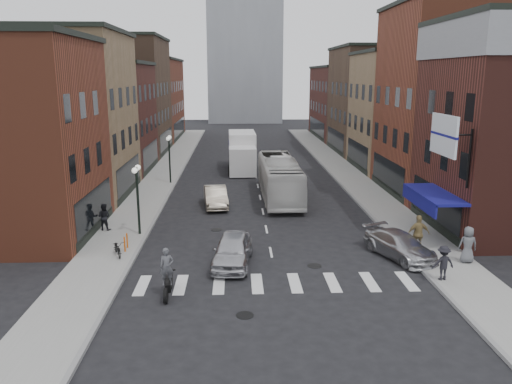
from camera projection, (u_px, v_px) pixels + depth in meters
ground at (272, 259)px, 25.25m from camera, size 160.00×160.00×0.00m
sidewalk_left at (164, 174)px, 46.30m from camera, size 3.00×74.00×0.15m
sidewalk_right at (346, 173)px, 46.96m from camera, size 3.00×74.00×0.15m
curb_left at (180, 175)px, 46.37m from camera, size 0.20×74.00×0.16m
curb_right at (330, 174)px, 46.91m from camera, size 0.20×74.00×0.16m
crosswalk_stripes at (277, 283)px, 22.34m from camera, size 12.00×2.20×0.01m
bldg_left_mid_a at (57, 115)px, 36.87m from camera, size 10.30×10.20×12.30m
bldg_left_mid_b at (95, 118)px, 46.82m from camera, size 10.30×10.20×10.30m
bldg_left_far_a at (121, 96)px, 57.18m from camera, size 10.30×12.20×13.30m
bldg_left_far_b at (143, 99)px, 71.02m from camera, size 10.30×16.20×11.30m
bldg_right_mid_a at (457, 101)px, 37.80m from camera, size 10.30×10.20×14.30m
bldg_right_mid_b at (410, 111)px, 47.87m from camera, size 10.30×10.20×11.30m
bldg_right_far_a at (379, 100)px, 58.45m from camera, size 10.30×12.20×12.30m
bldg_right_far_b at (351, 102)px, 72.29m from camera, size 10.30×16.20×10.30m
awning_blue at (431, 195)px, 27.42m from camera, size 1.80×5.00×0.78m
billboard_sign at (445, 136)px, 24.66m from camera, size 1.52×3.00×3.70m
streetlamp_near at (137, 187)px, 28.19m from camera, size 0.32×1.22×4.11m
streetlamp_far at (169, 150)px, 41.80m from camera, size 0.32×1.22×4.11m
bike_rack at (126, 242)px, 26.10m from camera, size 0.08×0.68×0.80m
box_truck at (242, 152)px, 48.20m from camera, size 2.65×8.32×3.60m
motorcycle_rider at (167, 274)px, 20.83m from camera, size 0.63×2.09×2.13m
transit_bus at (279, 178)px, 37.46m from camera, size 2.70×11.02×3.06m
sedan_left_near at (232, 250)px, 24.37m from camera, size 2.24×4.57×1.50m
sedan_left_far at (216, 197)px, 35.15m from camera, size 1.97×4.44×1.42m
curb_car at (400, 245)px, 25.35m from camera, size 3.31×4.81×1.29m
parked_bicycle at (118, 248)px, 25.24m from camera, size 1.08×1.62×0.80m
ped_left_solo at (104, 217)px, 29.33m from camera, size 0.86×0.61×1.61m
ped_right_a at (443, 263)px, 22.20m from camera, size 1.08×0.64×1.59m
ped_right_b at (418, 234)px, 25.59m from camera, size 1.19×0.63×1.98m
ped_right_c at (468, 245)px, 24.24m from camera, size 0.93×0.64×1.81m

